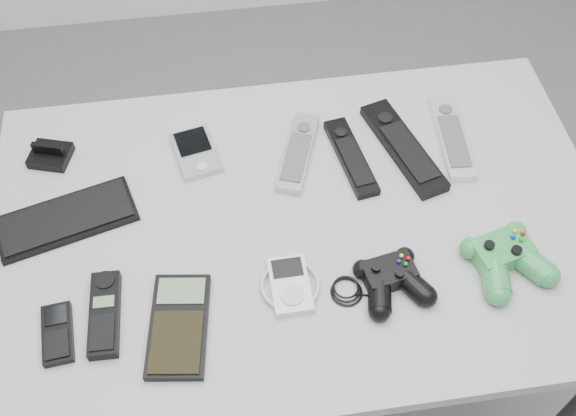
{
  "coord_description": "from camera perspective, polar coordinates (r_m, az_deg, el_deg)",
  "views": [
    {
      "loc": [
        -0.06,
        -0.65,
        1.83
      ],
      "look_at": [
        0.05,
        0.09,
        0.8
      ],
      "focal_mm": 42.0,
      "sensor_mm": 36.0,
      "label": 1
    }
  ],
  "objects": [
    {
      "name": "desk",
      "position": [
        1.33,
        1.06,
        -2.79
      ],
      "size": [
        1.17,
        0.75,
        0.78
      ],
      "color": "#A1A1A4",
      "rests_on": "floor"
    },
    {
      "name": "remote_silver_b",
      "position": [
        1.43,
        13.68,
        5.94
      ],
      "size": [
        0.07,
        0.23,
        0.02
      ],
      "primitive_type": "cube",
      "rotation": [
        0.0,
        0.0,
        -0.08
      ],
      "color": "silver",
      "rests_on": "desk"
    },
    {
      "name": "floor",
      "position": [
        1.94,
        -1.0,
        -16.47
      ],
      "size": [
        3.5,
        3.5,
        0.0
      ],
      "primitive_type": "plane",
      "color": "slate",
      "rests_on": "ground"
    },
    {
      "name": "mobile_phone",
      "position": [
        1.21,
        -18.95,
        -10.01
      ],
      "size": [
        0.06,
        0.11,
        0.02
      ],
      "primitive_type": "cube",
      "rotation": [
        0.0,
        0.0,
        0.09
      ],
      "color": "black",
      "rests_on": "desk"
    },
    {
      "name": "calculator",
      "position": [
        1.17,
        -9.24,
        -9.77
      ],
      "size": [
        0.12,
        0.2,
        0.02
      ],
      "primitive_type": "cube",
      "rotation": [
        0.0,
        0.0,
        -0.14
      ],
      "color": "black",
      "rests_on": "desk"
    },
    {
      "name": "controller_black",
      "position": [
        1.2,
        8.79,
        -5.92
      ],
      "size": [
        0.23,
        0.17,
        0.04
      ],
      "primitive_type": null,
      "rotation": [
        0.0,
        0.0,
        0.18
      ],
      "color": "black",
      "rests_on": "desk"
    },
    {
      "name": "cordless_handset",
      "position": [
        1.2,
        -15.27,
        -8.64
      ],
      "size": [
        0.05,
        0.16,
        0.02
      ],
      "primitive_type": "cube",
      "rotation": [
        0.0,
        0.0,
        -0.03
      ],
      "color": "black",
      "rests_on": "desk"
    },
    {
      "name": "pda_keyboard",
      "position": [
        1.34,
        -18.26,
        -0.85
      ],
      "size": [
        0.28,
        0.17,
        0.02
      ],
      "primitive_type": "cube",
      "rotation": [
        0.0,
        0.0,
        0.27
      ],
      "color": "black",
      "rests_on": "desk"
    },
    {
      "name": "remote_silver_a",
      "position": [
        1.37,
        0.85,
        4.76
      ],
      "size": [
        0.12,
        0.21,
        0.02
      ],
      "primitive_type": "cube",
      "rotation": [
        0.0,
        0.0,
        -0.35
      ],
      "color": "#A9AAB1",
      "rests_on": "desk"
    },
    {
      "name": "controller_green",
      "position": [
        1.26,
        17.99,
        -3.96
      ],
      "size": [
        0.18,
        0.18,
        0.05
      ],
      "primitive_type": null,
      "rotation": [
        0.0,
        0.0,
        0.23
      ],
      "color": "#23813E",
      "rests_on": "desk"
    },
    {
      "name": "dock_bracket",
      "position": [
        1.44,
        -19.58,
        4.5
      ],
      "size": [
        0.09,
        0.09,
        0.04
      ],
      "primitive_type": "cube",
      "rotation": [
        0.0,
        0.0,
        -0.3
      ],
      "color": "black",
      "rests_on": "desk"
    },
    {
      "name": "mp3_player",
      "position": [
        1.19,
        0.18,
        -6.53
      ],
      "size": [
        0.11,
        0.11,
        0.02
      ],
      "primitive_type": "cube",
      "rotation": [
        0.0,
        0.0,
        0.01
      ],
      "color": "silver",
      "rests_on": "desk"
    },
    {
      "name": "pda",
      "position": [
        1.38,
        -7.79,
        4.7
      ],
      "size": [
        0.1,
        0.14,
        0.02
      ],
      "primitive_type": "cube",
      "rotation": [
        0.0,
        0.0,
        0.21
      ],
      "color": "#A9AAB1",
      "rests_on": "desk"
    },
    {
      "name": "remote_black_b",
      "position": [
        1.39,
        9.74,
        5.14
      ],
      "size": [
        0.13,
        0.27,
        0.02
      ],
      "primitive_type": "cube",
      "rotation": [
        0.0,
        0.0,
        0.28
      ],
      "color": "black",
      "rests_on": "desk"
    },
    {
      "name": "remote_black_a",
      "position": [
        1.37,
        5.35,
        4.36
      ],
      "size": [
        0.08,
        0.21,
        0.02
      ],
      "primitive_type": "cube",
      "rotation": [
        0.0,
        0.0,
        0.16
      ],
      "color": "black",
      "rests_on": "desk"
    }
  ]
}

